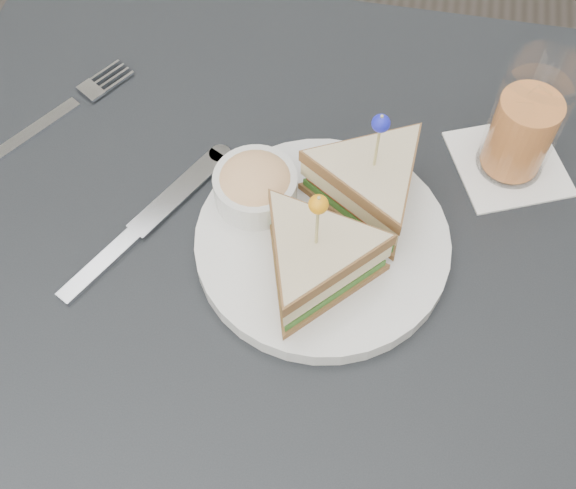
# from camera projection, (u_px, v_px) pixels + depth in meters

# --- Properties ---
(ground_plane) EXTENTS (3.50, 3.50, 0.00)m
(ground_plane) POSITION_uv_depth(u_px,v_px,m) (282.00, 478.00, 1.32)
(ground_plane) COLOR #3F3833
(table) EXTENTS (0.80, 0.80, 0.75)m
(table) POSITION_uv_depth(u_px,v_px,m) (277.00, 315.00, 0.74)
(table) COLOR black
(table) RESTS_ON ground
(plate_meal) EXTENTS (0.30, 0.30, 0.14)m
(plate_meal) POSITION_uv_depth(u_px,v_px,m) (330.00, 222.00, 0.66)
(plate_meal) COLOR silver
(plate_meal) RESTS_ON table
(cutlery_fork) EXTENTS (0.13, 0.18, 0.01)m
(cutlery_fork) POSITION_uv_depth(u_px,v_px,m) (62.00, 111.00, 0.78)
(cutlery_fork) COLOR white
(cutlery_fork) RESTS_ON table
(cutlery_knife) EXTENTS (0.13, 0.21, 0.01)m
(cutlery_knife) POSITION_uv_depth(u_px,v_px,m) (142.00, 226.00, 0.70)
(cutlery_knife) COLOR silver
(cutlery_knife) RESTS_ON table
(drink_set) EXTENTS (0.14, 0.14, 0.14)m
(drink_set) POSITION_uv_depth(u_px,v_px,m) (524.00, 125.00, 0.70)
(drink_set) COLOR white
(drink_set) RESTS_ON table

